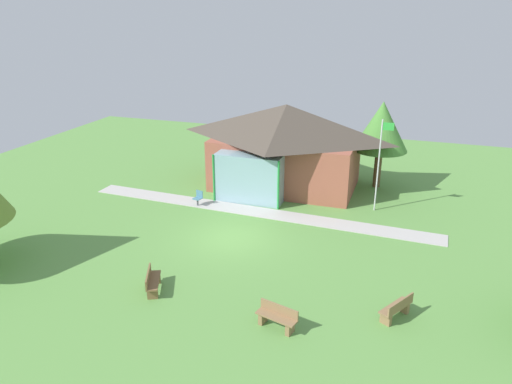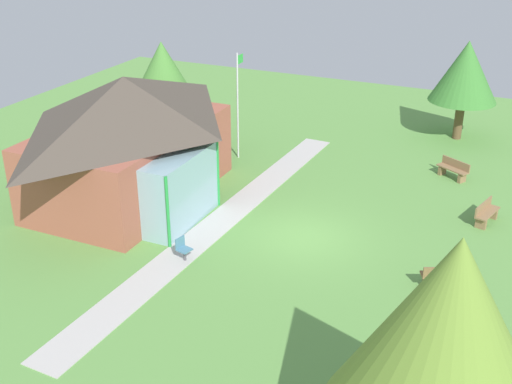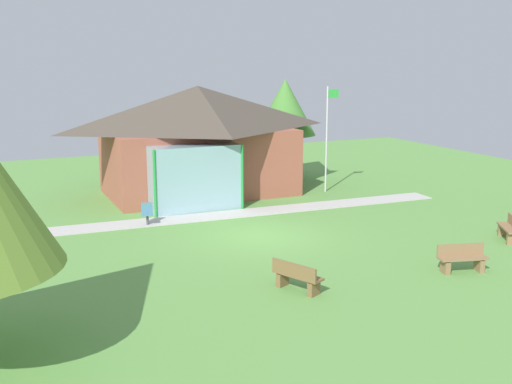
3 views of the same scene
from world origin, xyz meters
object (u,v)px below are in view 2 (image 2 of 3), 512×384
at_px(flagpole, 238,101).
at_px(bench_front_right, 486,213).
at_px(bench_front_center, 445,277).
at_px(patio_chair_west, 183,250).
at_px(tree_lawn_corner, 448,339).
at_px(tree_behind_pavilion_right, 163,73).
at_px(tree_far_east, 465,72).
at_px(bench_lawn_far_right, 453,170).
at_px(pavilion, 130,136).

height_order(flagpole, bench_front_right, flagpole).
height_order(bench_front_center, patio_chair_west, patio_chair_west).
bearing_deg(tree_lawn_corner, tree_behind_pavilion_right, 45.36).
relative_size(flagpole, bench_front_center, 3.28).
relative_size(bench_front_right, tree_far_east, 0.31).
height_order(bench_front_center, tree_lawn_corner, tree_lawn_corner).
relative_size(flagpole, tree_behind_pavilion_right, 0.95).
relative_size(flagpole, bench_lawn_far_right, 3.35).
relative_size(patio_chair_west, tree_lawn_corner, 0.13).
relative_size(tree_far_east, tree_behind_pavilion_right, 0.96).
relative_size(pavilion, bench_lawn_far_right, 6.25).
distance_m(flagpole, bench_front_center, 13.56).
bearing_deg(tree_far_east, flagpole, 127.60).
bearing_deg(tree_behind_pavilion_right, tree_far_east, -60.44).
height_order(flagpole, tree_behind_pavilion_right, tree_behind_pavilion_right).
height_order(bench_lawn_far_right, tree_behind_pavilion_right, tree_behind_pavilion_right).
relative_size(flagpole, tree_lawn_corner, 0.79).
xyz_separation_m(flagpole, tree_lawn_corner, (-16.02, -12.06, 1.46)).
bearing_deg(tree_far_east, tree_lawn_corner, -172.94).
relative_size(pavilion, tree_far_east, 1.87).
bearing_deg(pavilion, bench_front_right, -75.35).
distance_m(flagpole, bench_front_right, 12.15).
height_order(pavilion, tree_far_east, pavilion).
bearing_deg(flagpole, tree_behind_pavilion_right, 94.66).
relative_size(bench_lawn_far_right, bench_front_right, 0.97).
relative_size(tree_far_east, tree_lawn_corner, 0.80).
bearing_deg(patio_chair_west, tree_lawn_corner, 68.82).
bearing_deg(patio_chair_west, tree_far_east, 170.99).
bearing_deg(bench_front_right, pavilion, -60.13).
relative_size(pavilion, bench_front_right, 6.06).
height_order(bench_lawn_far_right, tree_far_east, tree_far_east).
bearing_deg(pavilion, patio_chair_west, -129.38).
distance_m(bench_lawn_far_right, tree_lawn_corner, 18.27).
height_order(pavilion, flagpole, pavilion).
relative_size(pavilion, tree_behind_pavilion_right, 1.78).
relative_size(bench_lawn_far_right, tree_far_east, 0.30).
bearing_deg(tree_lawn_corner, bench_front_right, 1.50).
distance_m(flagpole, tree_far_east, 11.63).
xyz_separation_m(flagpole, tree_far_east, (7.08, -9.20, 0.70)).
relative_size(pavilion, flagpole, 1.87).
bearing_deg(tree_behind_pavilion_right, pavilion, -161.73).
xyz_separation_m(flagpole, tree_behind_pavilion_right, (-0.31, 3.84, 0.98)).
relative_size(pavilion, bench_front_center, 6.12).
distance_m(bench_front_right, tree_far_east, 10.13).
bearing_deg(tree_behind_pavilion_right, bench_lawn_far_right, -81.66).
bearing_deg(tree_behind_pavilion_right, flagpole, -85.34).
distance_m(patio_chair_west, tree_behind_pavilion_right, 11.67).
relative_size(bench_front_center, bench_lawn_far_right, 1.02).
bearing_deg(bench_front_center, patio_chair_west, 169.09).
bearing_deg(tree_far_east, pavilion, 138.95).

